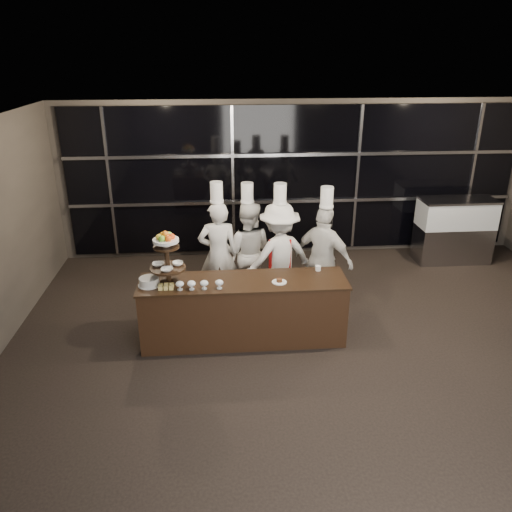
{
  "coord_description": "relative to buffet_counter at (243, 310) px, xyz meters",
  "views": [
    {
      "loc": [
        -1.5,
        -4.38,
        3.83
      ],
      "look_at": [
        -0.99,
        2.05,
        1.15
      ],
      "focal_mm": 35.0,
      "sensor_mm": 36.0,
      "label": 1
    }
  ],
  "objects": [
    {
      "name": "window_wall",
      "position": [
        1.19,
        3.19,
        1.04
      ],
      "size": [
        8.6,
        0.1,
        2.8
      ],
      "color": "black",
      "rests_on": "ground"
    },
    {
      "name": "pastry_squares",
      "position": [
        -1.02,
        -0.17,
        0.48
      ],
      "size": [
        0.19,
        0.13,
        0.05
      ],
      "color": "#F0D875",
      "rests_on": "buffet_counter"
    },
    {
      "name": "display_stand",
      "position": [
        -1.0,
        -0.0,
        0.87
      ],
      "size": [
        0.48,
        0.48,
        0.74
      ],
      "color": "black",
      "rests_on": "buffet_counter"
    },
    {
      "name": "chef_cup",
      "position": [
        1.08,
        0.25,
        0.49
      ],
      "size": [
        0.08,
        0.08,
        0.07
      ],
      "primitive_type": "cylinder",
      "color": "white",
      "rests_on": "buffet_counter"
    },
    {
      "name": "compotes",
      "position": [
        -0.59,
        -0.22,
        0.54
      ],
      "size": [
        0.62,
        0.11,
        0.12
      ],
      "color": "silver",
      "rests_on": "buffet_counter"
    },
    {
      "name": "display_case",
      "position": [
        4.19,
        2.55,
        0.22
      ],
      "size": [
        1.41,
        0.61,
        1.24
      ],
      "color": "#A5A5AA",
      "rests_on": "ground"
    },
    {
      "name": "chef_a",
      "position": [
        -0.33,
        1.1,
        0.42
      ],
      "size": [
        0.64,
        0.43,
        2.02
      ],
      "color": "silver",
      "rests_on": "ground"
    },
    {
      "name": "chef_c",
      "position": [
        0.61,
        0.96,
        0.4
      ],
      "size": [
        1.26,
        0.98,
        2.01
      ],
      "color": "silver",
      "rests_on": "ground"
    },
    {
      "name": "chef_d",
      "position": [
        1.28,
        0.82,
        0.39
      ],
      "size": [
        1.01,
        0.96,
        1.99
      ],
      "color": "silver",
      "rests_on": "ground"
    },
    {
      "name": "room",
      "position": [
        1.19,
        -1.75,
        1.03
      ],
      "size": [
        10.0,
        10.0,
        10.0
      ],
      "color": "black",
      "rests_on": "ground"
    },
    {
      "name": "buffet_counter",
      "position": [
        0.0,
        0.0,
        0.0
      ],
      "size": [
        2.84,
        0.74,
        0.92
      ],
      "color": "black",
      "rests_on": "ground"
    },
    {
      "name": "small_plate",
      "position": [
        0.48,
        -0.1,
        0.47
      ],
      "size": [
        0.2,
        0.2,
        0.05
      ],
      "color": "white",
      "rests_on": "buffet_counter"
    },
    {
      "name": "chef_b",
      "position": [
        0.14,
        1.27,
        0.38
      ],
      "size": [
        0.92,
        0.78,
        1.95
      ],
      "color": "white",
      "rests_on": "ground"
    },
    {
      "name": "layer_cake",
      "position": [
        -1.25,
        -0.05,
        0.51
      ],
      "size": [
        0.3,
        0.3,
        0.11
      ],
      "color": "white",
      "rests_on": "buffet_counter"
    }
  ]
}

